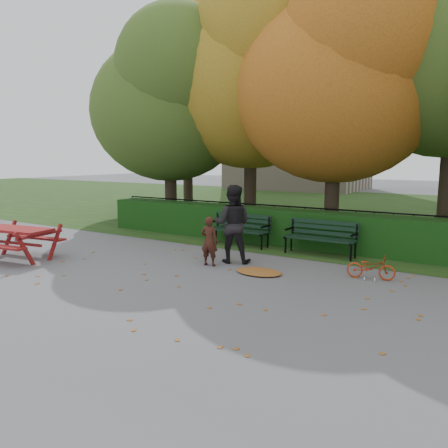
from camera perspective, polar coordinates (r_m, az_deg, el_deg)
The scene contains 17 objects.
ground at distance 8.72m, azimuth -2.96°, elevation -7.74°, with size 90.00×90.00×0.00m, color slate.
grass_strip at distance 21.51m, azimuth 19.18°, elevation 1.62°, with size 90.00×90.00×0.00m, color #193814.
building_left at distance 35.97m, azimuth 9.87°, elevation 16.59°, with size 10.00×7.00×15.00m, color tan.
hedge at distance 12.46m, azimuth 9.08°, elevation -0.50°, with size 13.00×0.90×1.00m, color black.
iron_fence at distance 13.19m, azimuth 10.47°, elevation 0.13°, with size 14.00×0.04×1.02m.
tree_a at distance 16.08m, azimuth -6.81°, elevation 15.96°, with size 5.88×5.60×7.48m.
tree_b at distance 15.67m, azimuth 4.31°, elevation 19.46°, with size 6.72×6.40×8.79m.
tree_c at distance 13.60m, azimuth 15.53°, elevation 18.37°, with size 6.30×6.00×8.00m.
tree_f at distance 20.29m, azimuth -4.48°, elevation 17.80°, with size 6.93×6.60×9.19m.
bench_left at distance 12.33m, azimuth 2.05°, elevation -0.40°, with size 1.80×0.57×0.88m.
bench_right at distance 11.33m, azimuth 12.58°, elevation -1.41°, with size 1.80×0.57×0.88m.
picnic_table at distance 11.72m, azimuth -25.54°, elevation -1.31°, with size 2.00×1.71×0.88m.
leaf_pile at distance 9.46m, azimuth 4.57°, elevation -6.22°, with size 1.03×0.71×0.07m, color brown.
leaf_scatter at distance 8.95m, azimuth -1.84°, elevation -7.25°, with size 9.00×5.70×0.01m, color brown, non-canonical shape.
child at distance 9.99m, azimuth -1.94°, elevation -2.25°, with size 0.42×0.27×1.14m, color #3A1A12.
adult at distance 10.24m, azimuth 1.12°, elevation 0.01°, with size 0.89×0.70×1.84m, color black.
bicycle at distance 9.43m, azimuth 18.63°, elevation -5.36°, with size 0.33×0.95×0.50m, color #AD2F0F.
Camera 1 is at (4.86, -6.81, 2.46)m, focal length 35.00 mm.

